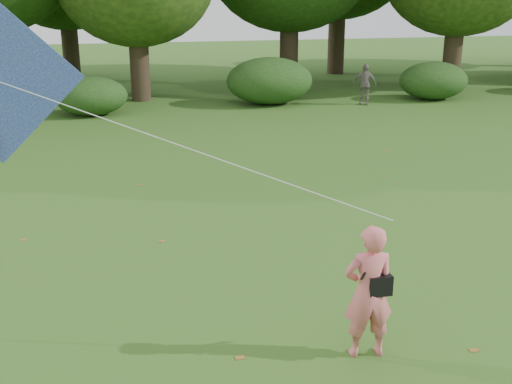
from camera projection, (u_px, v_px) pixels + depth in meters
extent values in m
plane|color=#265114|center=(387.00, 331.00, 8.83)|extent=(100.00, 100.00, 0.00)
imported|color=#E36A70|center=(368.00, 292.00, 8.01)|extent=(0.68, 0.48, 1.77)
imported|color=slate|center=(364.00, 84.00, 25.71)|extent=(1.03, 0.75, 1.63)
cube|color=black|center=(379.00, 284.00, 7.98)|extent=(0.30, 0.20, 0.26)
cylinder|color=black|center=(372.00, 260.00, 7.84)|extent=(0.33, 0.14, 0.47)
cylinder|color=white|center=(194.00, 150.00, 7.70)|extent=(4.58, 1.58, 1.65)
cylinder|color=#3A2D1E|center=(140.00, 62.00, 26.43)|extent=(0.80, 0.80, 3.15)
cylinder|color=#3A2D1E|center=(289.00, 48.00, 29.76)|extent=(0.86, 0.86, 3.67)
cylinder|color=#3A2D1E|center=(453.00, 52.00, 29.04)|extent=(0.83, 0.83, 3.43)
cylinder|color=#3A2D1E|center=(70.00, 44.00, 32.65)|extent=(0.84, 0.84, 3.50)
cylinder|color=#3A2D1E|center=(336.00, 36.00, 34.76)|extent=(0.90, 0.90, 4.02)
ellipsoid|color=#264919|center=(91.00, 96.00, 23.56)|extent=(2.66, 2.09, 1.42)
ellipsoid|color=#264919|center=(270.00, 81.00, 25.79)|extent=(3.50, 2.75, 1.88)
ellipsoid|color=#264919|center=(434.00, 81.00, 26.93)|extent=(2.94, 2.31, 1.58)
cube|color=#8E5E26|center=(139.00, 185.00, 15.38)|extent=(0.14, 0.11, 0.01)
cube|color=#8E5E26|center=(162.00, 241.00, 11.95)|extent=(0.13, 0.14, 0.01)
cube|color=#8E5E26|center=(240.00, 358.00, 8.19)|extent=(0.12, 0.08, 0.01)
cube|color=#8E5E26|center=(388.00, 151.00, 18.55)|extent=(0.14, 0.13, 0.01)
cube|color=#8E5E26|center=(474.00, 350.00, 8.36)|extent=(0.13, 0.09, 0.01)
cube|color=#8E5E26|center=(383.00, 176.00, 16.06)|extent=(0.09, 0.12, 0.01)
cube|color=#8E5E26|center=(24.00, 240.00, 12.02)|extent=(0.14, 0.12, 0.01)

